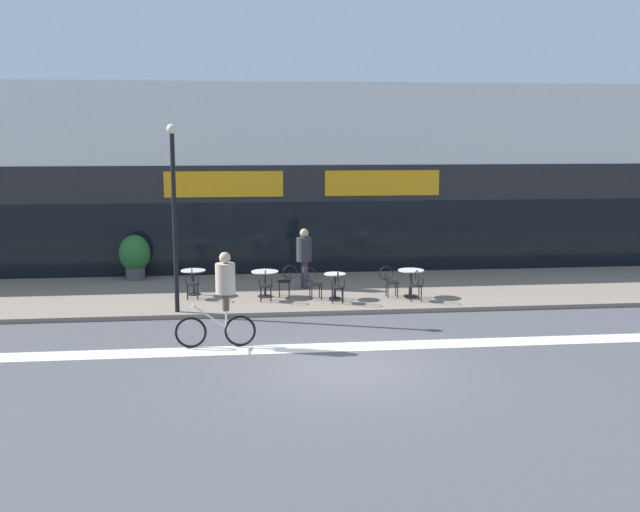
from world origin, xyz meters
name	(u,v)px	position (x,y,z in m)	size (l,w,h in m)	color
ground_plane	(348,368)	(0.00, 0.00, 0.00)	(120.00, 120.00, 0.00)	#4C4C51
sidewalk_slab	(313,292)	(0.00, 7.25, 0.06)	(40.00, 5.50, 0.12)	gray
storefront_facade	(299,178)	(0.00, 11.97, 3.19)	(40.00, 4.06, 6.40)	silver
bike_lane_stripe	(338,347)	(0.00, 1.52, 0.00)	(36.00, 0.70, 0.01)	silver
bistro_table_0	(193,277)	(-3.51, 6.94, 0.64)	(0.71, 0.71, 0.72)	black
bistro_table_1	(265,278)	(-1.45, 6.44, 0.66)	(0.78, 0.78, 0.74)	black
bistro_table_2	(335,281)	(0.51, 5.99, 0.63)	(0.61, 0.61, 0.72)	black
bistro_table_3	(411,277)	(2.71, 6.00, 0.68)	(0.74, 0.74, 0.78)	black
cafe_chair_0_near	(192,281)	(-3.50, 6.32, 0.64)	(0.41, 0.58, 0.90)	black
cafe_chair_1_near	(266,283)	(-1.46, 5.81, 0.64)	(0.43, 0.59, 0.90)	black
cafe_chair_1_side	(287,279)	(-0.83, 6.43, 0.64)	(0.58, 0.42, 0.90)	black
cafe_chair_2_near	(338,285)	(0.51, 5.36, 0.64)	(0.42, 0.59, 0.90)	black
cafe_chair_2_side	(313,281)	(-0.11, 5.98, 0.64)	(0.59, 0.44, 0.90)	black
cafe_chair_3_near	(416,283)	(2.71, 5.37, 0.64)	(0.40, 0.57, 0.90)	black
cafe_chair_3_side	(389,279)	(2.08, 6.00, 0.64)	(0.58, 0.40, 0.90)	black
planter_pot	(135,256)	(-5.49, 9.49, 0.89)	(0.99, 0.99, 1.44)	#4C4C51
lamp_post	(174,204)	(-3.82, 4.85, 2.95)	(0.26, 0.26, 4.88)	black
cyclist_0	(223,293)	(-2.56, 1.85, 1.24)	(1.81, 0.48, 2.16)	black
pedestrian_near_end	(304,253)	(-0.22, 7.53, 1.20)	(0.57, 0.57, 1.81)	#382D47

